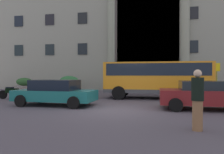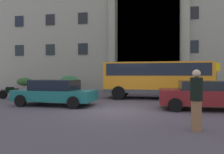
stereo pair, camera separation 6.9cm
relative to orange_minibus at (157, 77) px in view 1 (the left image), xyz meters
The scene contains 14 objects.
ground_plane 6.08m from the orange_minibus, 110.56° to the right, with size 80.00×64.00×0.12m, color #4E4650.
office_building_facade 14.91m from the orange_minibus, 99.75° to the left, with size 33.52×9.73×20.35m.
orange_minibus is the anchor object (origin of this frame).
bus_stop_sign 4.60m from the orange_minibus, 19.37° to the left, with size 0.44×0.08×2.51m.
hedge_planter_far_west 9.85m from the orange_minibus, 149.04° to the left, with size 2.13×0.81×1.54m.
hedge_planter_entrance_right 6.02m from the orange_minibus, 116.73° to the left, with size 1.73×0.89×1.60m.
hedge_planter_far_east 13.86m from the orange_minibus, 160.39° to the left, with size 1.83×0.92×1.35m.
hedge_planter_west 5.62m from the orange_minibus, 74.65° to the left, with size 2.12×0.98×1.37m.
parked_compact_extra 5.14m from the orange_minibus, 64.73° to the right, with size 4.23×2.11×1.37m.
parked_estate_mid 7.14m from the orange_minibus, 140.58° to the right, with size 4.44×2.24×1.38m.
motorcycle_near_kerb 10.04m from the orange_minibus, 167.57° to the right, with size 2.03×0.55×0.89m.
scooter_by_planter 6.75m from the orange_minibus, 159.23° to the right, with size 1.91×0.63×0.89m.
pedestrian_man_red_shirt 8.88m from the orange_minibus, 83.44° to the right, with size 0.36×0.36×1.82m.
lamppost_plaza_centre 5.67m from the orange_minibus, 138.32° to the left, with size 0.40×0.40×8.59m.
Camera 1 is at (1.74, -10.21, 1.67)m, focal length 35.45 mm.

